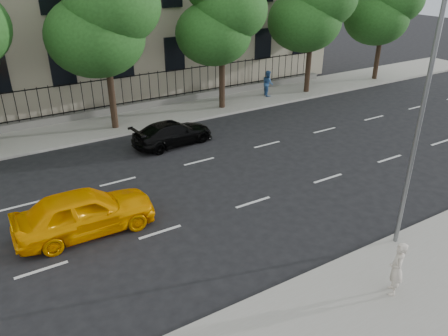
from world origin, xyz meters
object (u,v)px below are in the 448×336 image
at_px(yellow_taxi, 85,212).
at_px(black_sedan, 173,133).
at_px(street_light, 409,93).
at_px(woman_near, 397,269).

xyz_separation_m(yellow_taxi, black_sedan, (6.03, 5.70, -0.20)).
height_order(street_light, woman_near, street_light).
relative_size(street_light, black_sedan, 1.88).
relative_size(street_light, woman_near, 4.86).
xyz_separation_m(street_light, black_sedan, (-2.64, 11.34, -4.53)).
bearing_deg(yellow_taxi, street_light, -122.14).
relative_size(yellow_taxi, woman_near, 2.89).
xyz_separation_m(yellow_taxi, woman_near, (6.54, -7.80, 0.16)).
distance_m(yellow_taxi, black_sedan, 8.30).
distance_m(street_light, woman_near, 5.16).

